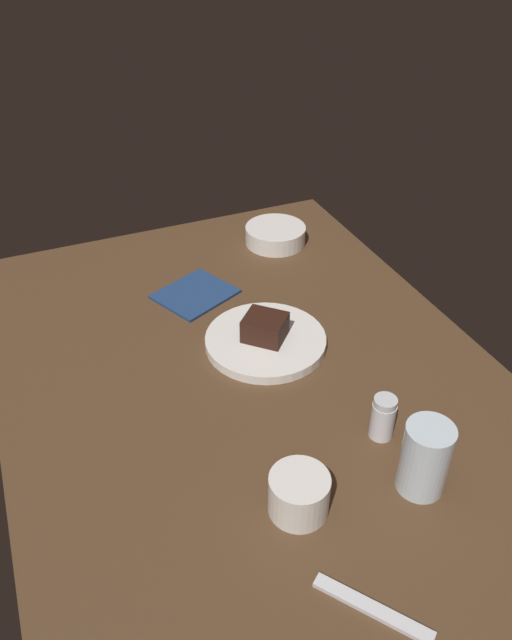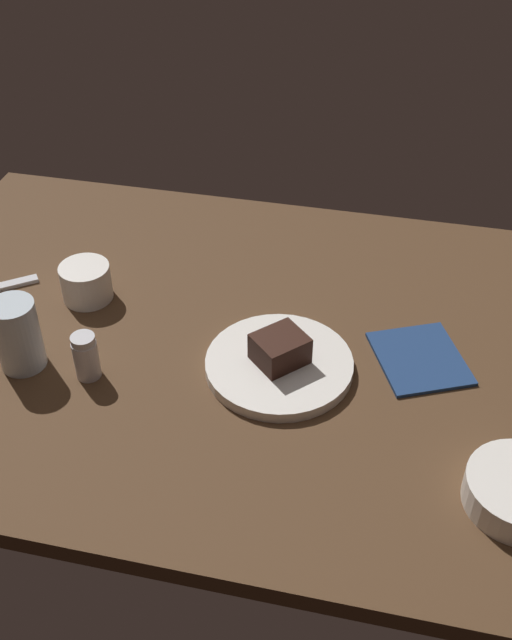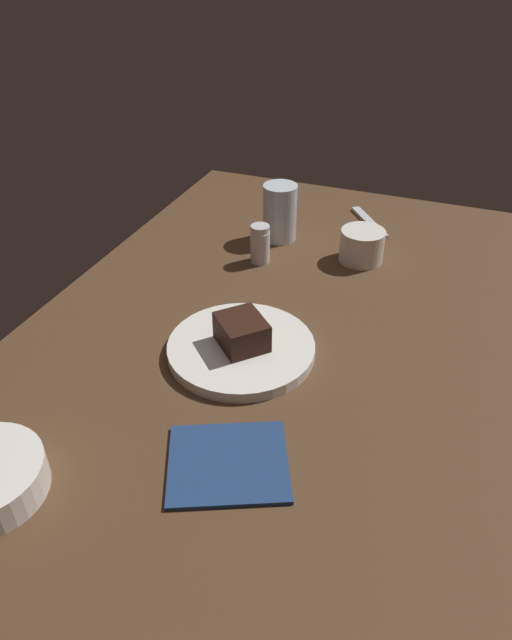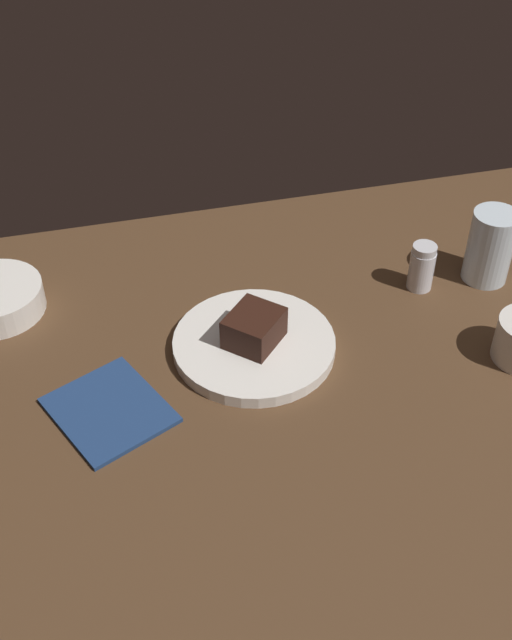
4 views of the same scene
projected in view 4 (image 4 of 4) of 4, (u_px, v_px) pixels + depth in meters
The scene contains 6 objects.
dining_table at pixel (324, 374), 107.59cm from camera, with size 120.00×84.00×3.00cm, color #4C331E.
dessert_plate at pixel (254, 345), 108.62cm from camera, with size 22.31×22.31×1.77cm, color white.
chocolate_cake_slice at pixel (254, 328), 106.47cm from camera, with size 7.32×6.41×4.50cm, color black.
salt_shaker at pixel (422, 267), 117.41cm from camera, with size 3.77×3.77×7.50cm.
water_glass at pixel (490, 247), 117.93cm from camera, with size 6.84×6.84×11.42cm, color silver.
folded_napkin at pixel (109, 410), 100.15cm from camera, with size 12.63×14.47×0.60cm, color navy.
Camera 4 is at (-27.95, -72.22, 77.12)cm, focal length 44.51 mm.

